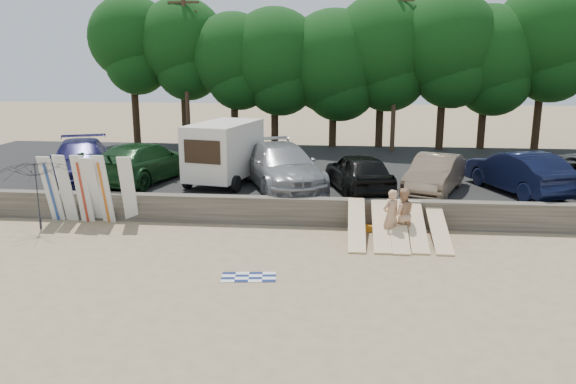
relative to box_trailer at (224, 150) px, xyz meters
name	(u,v)px	position (x,y,z in m)	size (l,w,h in m)	color
ground	(366,254)	(5.77, -6.39, -2.15)	(120.00, 120.00, 0.00)	tan
seawall	(364,213)	(5.77, -3.39, -1.65)	(44.00, 0.50, 1.00)	#6B6356
parking_lot	(359,175)	(5.77, 4.11, -1.80)	(44.00, 14.50, 0.70)	#282828
treeline	(376,49)	(6.71, 11.04, 4.29)	(33.31, 6.61, 9.43)	#382616
utility_poles	(395,67)	(7.77, 9.61, 3.27)	(25.80, 0.26, 9.00)	#473321
box_trailer	(224,150)	(0.00, 0.00, 0.00)	(2.99, 4.41, 2.60)	silver
car_0	(81,161)	(-6.42, 0.11, -0.60)	(2.41, 5.92, 1.72)	#141242
car_1	(143,162)	(-3.57, 0.08, -0.60)	(2.39, 5.88, 1.71)	#143818
car_2	(282,166)	(2.50, -0.48, -0.57)	(2.49, 6.11, 1.77)	gray
car_3	(359,172)	(5.61, -0.96, -0.65)	(1.89, 4.70, 1.60)	black
car_4	(435,174)	(8.62, -0.72, -0.71)	(1.57, 4.49, 1.48)	#7F6851
car_5	(519,172)	(11.90, -0.43, -0.62)	(1.76, 5.05, 1.66)	black
surfboard_upright_0	(51,189)	(-5.58, -4.02, -0.90)	(0.50, 0.06, 2.60)	silver
surfboard_upright_1	(66,188)	(-5.07, -3.95, -0.88)	(0.50, 0.06, 2.60)	silver
surfboard_upright_2	(83,189)	(-4.38, -4.03, -0.87)	(0.50, 0.06, 2.60)	silver
surfboard_upright_3	(93,190)	(-4.01, -3.98, -0.91)	(0.50, 0.06, 2.60)	silver
surfboard_upright_4	(104,189)	(-3.61, -3.98, -0.87)	(0.50, 0.06, 2.60)	silver
surfboard_upright_5	(128,190)	(-2.72, -3.89, -0.89)	(0.50, 0.06, 2.60)	silver
surfboard_low_0	(357,224)	(5.49, -5.00, -1.61)	(0.56, 3.00, 0.07)	beige
surfboard_low_1	(381,225)	(6.29, -4.97, -1.63)	(0.56, 3.00, 0.07)	beige
surfboard_low_2	(398,226)	(6.85, -5.02, -1.61)	(0.56, 3.00, 0.07)	beige
surfboard_low_3	(416,226)	(7.45, -4.89, -1.65)	(0.56, 3.00, 0.07)	beige
surfboard_low_4	(439,229)	(8.17, -4.90, -1.72)	(0.56, 3.00, 0.07)	beige
beachgoer_a	(391,216)	(6.59, -5.02, -1.28)	(0.64, 0.42, 1.75)	tan
beachgoer_b	(402,214)	(6.98, -4.81, -1.28)	(0.85, 0.67, 1.76)	tan
cooler	(381,227)	(6.38, -3.99, -1.99)	(0.38, 0.30, 0.32)	green
gear_bag	(369,228)	(5.96, -3.99, -2.04)	(0.30, 0.25, 0.22)	#C37517
beach_towel	(249,277)	(2.48, -8.62, -2.15)	(1.50, 1.50, 0.00)	white
beach_umbrella	(38,195)	(-5.57, -4.97, -0.90)	(2.73, 2.78, 2.50)	black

